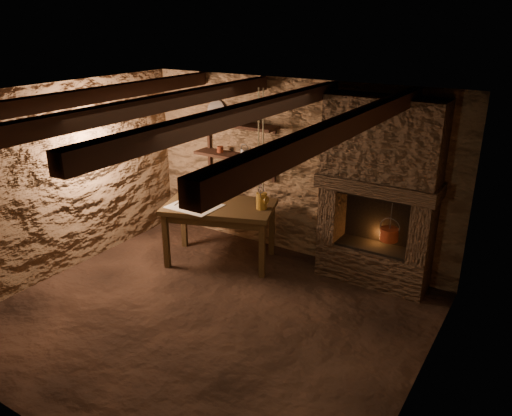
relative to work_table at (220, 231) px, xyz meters
The scene contains 25 objects.
floor 1.45m from the work_table, 60.61° to the right, with size 4.50×4.50×0.00m, color black.
back_wall 1.29m from the work_table, 49.30° to the left, with size 4.50×0.04×2.40m, color brown.
front_wall 3.37m from the work_table, 78.02° to the right, with size 4.50×0.04×2.40m, color brown.
left_wall 2.12m from the work_table, 142.40° to the right, with size 0.04×4.00×2.40m, color brown.
right_wall 3.26m from the work_table, 22.41° to the right, with size 0.04×4.00×2.40m, color brown.
ceiling 2.40m from the work_table, 60.61° to the right, with size 4.50×4.00×0.04m, color black.
beam_far_left 2.37m from the work_table, 124.13° to the right, with size 0.14×3.95×0.16m, color black.
beam_mid_left 2.24m from the work_table, 81.50° to the right, with size 0.14×3.95×0.16m, color black.
beam_mid_right 2.52m from the work_table, 45.67° to the right, with size 0.14×3.95×0.16m, color black.
beam_far_right 3.12m from the work_table, 29.00° to the right, with size 0.14×3.95×0.16m, color black.
shelf_lower 1.08m from the work_table, 105.01° to the left, with size 1.25×0.30×0.04m, color black.
shelf_upper 1.47m from the work_table, 105.01° to the left, with size 1.25×0.30×0.04m, color black.
hearth 2.16m from the work_table, 16.18° to the left, with size 1.43×0.51×2.30m.
work_table is the anchor object (origin of this frame).
linen_cloth 0.50m from the work_table, 136.24° to the right, with size 0.63×0.51×0.01m, color silver.
pewter_cutlery_row 0.52m from the work_table, 133.78° to the right, with size 0.53×0.20×0.01m, color gray, non-canonical shape.
drinking_glasses 0.49m from the work_table, 154.19° to the right, with size 0.20×0.06×0.08m, color silver, non-canonical shape.
stoneware_jug 0.82m from the work_table, 17.02° to the left, with size 0.16×0.15×0.49m.
wooden_bowl 0.69m from the work_table, 166.63° to the left, with size 0.31×0.31×0.11m, color olive.
iron_stockpot 1.55m from the work_table, 99.83° to the left, with size 0.23×0.23×0.17m, color #2B2926.
tin_pan 1.73m from the work_table, 127.13° to the left, with size 0.26×0.26×0.04m, color #9C9B96.
small_kettle 1.13m from the work_table, 91.52° to the left, with size 0.16×0.12×0.17m, color #9C9B96, non-canonical shape.
rusty_tin 1.20m from the work_table, 124.29° to the left, with size 0.09×0.09×0.09m, color #602213.
red_pot 2.20m from the work_table, 13.56° to the left, with size 0.24×0.22×0.54m.
hanging_ropes 1.55m from the work_table, 12.25° to the right, with size 0.08×0.08×1.20m, color tan, non-canonical shape.
Camera 1 is at (2.98, -3.72, 3.12)m, focal length 35.00 mm.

